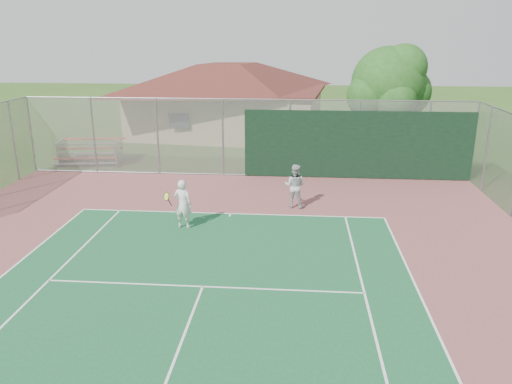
# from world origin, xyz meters

# --- Properties ---
(back_fence) EXTENTS (20.08, 0.11, 3.53)m
(back_fence) POSITION_xyz_m (2.11, 16.98, 1.67)
(back_fence) COLOR gray
(back_fence) RESTS_ON ground
(clubhouse) EXTENTS (13.17, 9.56, 5.32)m
(clubhouse) POSITION_xyz_m (-2.09, 26.77, 2.70)
(clubhouse) COLOR tan
(clubhouse) RESTS_ON ground
(bleachers) EXTENTS (3.32, 2.21, 1.16)m
(bleachers) POSITION_xyz_m (-8.02, 18.79, 0.61)
(bleachers) COLOR #B23F29
(bleachers) RESTS_ON ground
(tree) EXTENTS (4.17, 3.95, 5.81)m
(tree) POSITION_xyz_m (6.74, 20.06, 3.82)
(tree) COLOR #362013
(tree) RESTS_ON ground
(player_white_front) EXTENTS (0.99, 0.74, 1.67)m
(player_white_front) POSITION_xyz_m (-1.39, 10.41, 0.84)
(player_white_front) COLOR silver
(player_white_front) RESTS_ON ground
(player_grey_back) EXTENTS (0.92, 0.79, 1.64)m
(player_grey_back) POSITION_xyz_m (2.29, 12.84, 0.82)
(player_grey_back) COLOR #ACAFB1
(player_grey_back) RESTS_ON ground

